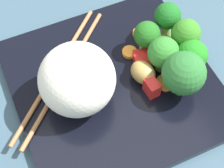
% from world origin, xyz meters
% --- Properties ---
extents(ground_plane, '(1.10, 1.10, 0.02)m').
position_xyz_m(ground_plane, '(0.00, 0.00, -0.01)').
color(ground_plane, '#355061').
extents(square_plate, '(0.29, 0.29, 0.01)m').
position_xyz_m(square_plate, '(0.00, 0.00, 0.01)').
color(square_plate, black).
rests_on(square_plate, ground_plane).
extents(rice_mound, '(0.13, 0.13, 0.09)m').
position_xyz_m(rice_mound, '(-0.05, -0.00, 0.06)').
color(rice_mound, white).
rests_on(rice_mound, square_plate).
extents(broccoli_floret_0, '(0.06, 0.06, 0.07)m').
position_xyz_m(broccoli_floret_0, '(0.07, -0.05, 0.05)').
color(broccoli_floret_0, '#70B255').
rests_on(broccoli_floret_0, square_plate).
extents(broccoli_floret_1, '(0.04, 0.04, 0.06)m').
position_xyz_m(broccoli_floret_1, '(0.07, -0.01, 0.05)').
color(broccoli_floret_1, '#83BC58').
rests_on(broccoli_floret_1, square_plate).
extents(broccoli_floret_2, '(0.04, 0.04, 0.06)m').
position_xyz_m(broccoli_floret_2, '(0.10, -0.03, 0.05)').
color(broccoli_floret_2, '#71B25A').
rests_on(broccoli_floret_2, square_plate).
extents(broccoli_floret_3, '(0.04, 0.04, 0.07)m').
position_xyz_m(broccoli_floret_3, '(0.10, 0.04, 0.05)').
color(broccoli_floret_3, '#7DBC53').
rests_on(broccoli_floret_3, square_plate).
extents(broccoli_floret_4, '(0.04, 0.04, 0.05)m').
position_xyz_m(broccoli_floret_4, '(0.07, 0.03, 0.04)').
color(broccoli_floret_4, '#6EA545').
rests_on(broccoli_floret_4, square_plate).
extents(broccoli_floret_5, '(0.04, 0.04, 0.06)m').
position_xyz_m(broccoli_floret_5, '(0.11, -0.00, 0.05)').
color(broccoli_floret_5, '#629F54').
rests_on(broccoli_floret_5, square_plate).
extents(carrot_slice_0, '(0.03, 0.03, 0.01)m').
position_xyz_m(carrot_slice_0, '(0.07, 0.06, 0.02)').
color(carrot_slice_0, orange).
rests_on(carrot_slice_0, square_plate).
extents(carrot_slice_1, '(0.03, 0.03, 0.00)m').
position_xyz_m(carrot_slice_1, '(0.06, -0.03, 0.02)').
color(carrot_slice_1, gold).
rests_on(carrot_slice_1, square_plate).
extents(carrot_slice_2, '(0.03, 0.03, 0.01)m').
position_xyz_m(carrot_slice_2, '(0.04, 0.03, 0.02)').
color(carrot_slice_2, orange).
rests_on(carrot_slice_2, square_plate).
extents(pepper_chunk_0, '(0.03, 0.03, 0.02)m').
position_xyz_m(pepper_chunk_0, '(0.05, 0.01, 0.02)').
color(pepper_chunk_0, red).
rests_on(pepper_chunk_0, square_plate).
extents(pepper_chunk_1, '(0.02, 0.02, 0.02)m').
position_xyz_m(pepper_chunk_1, '(0.04, -0.04, 0.02)').
color(pepper_chunk_1, red).
rests_on(pepper_chunk_1, square_plate).
extents(chicken_piece_0, '(0.04, 0.04, 0.03)m').
position_xyz_m(chicken_piece_0, '(0.04, -0.01, 0.03)').
color(chicken_piece_0, '#AE8A48').
rests_on(chicken_piece_0, square_plate).
extents(chicken_piece_1, '(0.04, 0.03, 0.03)m').
position_xyz_m(chicken_piece_1, '(0.08, 0.02, 0.03)').
color(chicken_piece_1, '#B6814D').
rests_on(chicken_piece_1, square_plate).
extents(chicken_piece_2, '(0.04, 0.04, 0.02)m').
position_xyz_m(chicken_piece_2, '(0.09, -0.05, 0.02)').
color(chicken_piece_2, tan).
rests_on(chicken_piece_2, square_plate).
extents(chopstick_pair, '(0.20, 0.17, 0.01)m').
position_xyz_m(chopstick_pair, '(-0.06, 0.05, 0.02)').
color(chopstick_pair, '#9D6940').
rests_on(chopstick_pair, square_plate).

